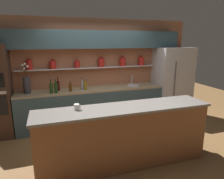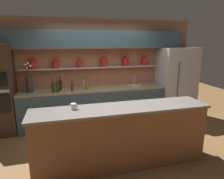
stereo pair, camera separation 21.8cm
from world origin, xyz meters
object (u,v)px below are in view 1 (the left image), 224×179
bottle_wine_1 (56,88)px  bottle_oil_3 (86,85)px  bottle_wine_6 (58,86)px  bottle_wine_0 (51,88)px  bottle_spirit_2 (82,85)px  coffee_mug (77,107)px  sink_fixture (133,85)px  flower_vase (27,84)px  refrigerator (172,82)px  bottle_spirit_4 (70,87)px  bottle_oil_5 (85,86)px

bottle_wine_1 → bottle_oil_3: 0.74m
bottle_wine_6 → bottle_wine_1: bearing=-106.1°
bottle_wine_0 → bottle_wine_1: bearing=6.3°
bottle_spirit_2 → bottle_wine_0: bearing=-170.0°
coffee_mug → bottle_oil_3: bearing=75.0°
sink_fixture → flower_vase: bearing=-179.9°
bottle_spirit_2 → bottle_wine_6: bearing=171.7°
bottle_spirit_2 → sink_fixture: bearing=2.1°
bottle_wine_0 → refrigerator: bearing=2.3°
refrigerator → bottle_wine_1: 3.11m
bottle_wine_1 → coffee_mug: (0.23, -1.58, 0.03)m
sink_fixture → coffee_mug: (-1.73, -1.75, 0.13)m
flower_vase → bottle_spirit_4: 0.95m
bottle_wine_1 → bottle_spirit_2: bearing=10.6°
sink_fixture → coffee_mug: sink_fixture is taller
bottle_spirit_2 → coffee_mug: bearing=-102.8°
flower_vase → coffee_mug: bearing=-64.3°
bottle_wine_0 → coffee_mug: bearing=-78.2°
bottle_oil_3 → sink_fixture: bearing=-1.8°
flower_vase → bottle_wine_6: size_ratio=2.15×
bottle_oil_3 → bottle_oil_5: bottle_oil_5 is taller
refrigerator → bottle_wine_1: bearing=-177.9°
bottle_wine_0 → bottle_oil_3: 0.84m
bottle_wine_1 → coffee_mug: size_ratio=3.14×
flower_vase → bottle_spirit_4: bearing=-7.7°
bottle_oil_3 → bottle_spirit_2: bearing=-137.0°
bottle_wine_0 → coffee_mug: 1.60m
sink_fixture → bottle_wine_0: size_ratio=1.06×
bottle_spirit_2 → bottle_spirit_4: bottle_spirit_2 is taller
sink_fixture → bottle_wine_1: 1.97m
bottle_wine_6 → bottle_oil_3: bearing=0.5°
bottle_spirit_4 → bottle_wine_6: bottle_wine_6 is taller
bottle_wine_1 → bottle_wine_6: bottle_wine_1 is taller
flower_vase → bottle_oil_5: bearing=-3.9°
bottle_wine_1 → sink_fixture: bearing=4.8°
bottle_wine_0 → bottle_spirit_2: size_ratio=1.13×
bottle_oil_3 → coffee_mug: size_ratio=2.08×
sink_fixture → bottle_oil_5: (-1.28, -0.09, 0.08)m
refrigerator → bottle_wine_6: (-3.05, 0.08, 0.09)m
bottle_spirit_2 → bottle_oil_3: bearing=43.0°
sink_fixture → bottle_spirit_4: (-1.64, -0.13, 0.08)m
coffee_mug → flower_vase: bearing=115.7°
refrigerator → bottle_wine_6: 3.06m
bottle_wine_1 → bottle_wine_6: (0.06, 0.20, -0.00)m
bottle_oil_5 → bottle_wine_6: bearing=168.8°
bottle_wine_0 → bottle_spirit_2: 0.72m
bottle_oil_3 → bottle_spirit_4: 0.42m
sink_fixture → bottle_wine_1: bottle_wine_1 is taller
bottle_wine_6 → sink_fixture: bearing=-1.0°
bottle_spirit_4 → bottle_wine_1: bearing=-173.7°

